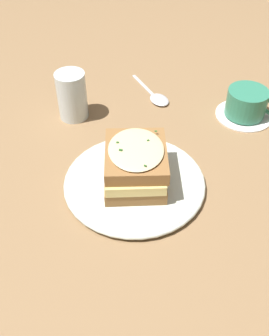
{
  "coord_description": "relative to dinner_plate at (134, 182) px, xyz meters",
  "views": [
    {
      "loc": [
        0.53,
        0.03,
        0.54
      ],
      "look_at": [
        0.01,
        -0.02,
        0.05
      ],
      "focal_mm": 42.0,
      "sensor_mm": 36.0,
      "label": 1
    }
  ],
  "objects": [
    {
      "name": "teacup_with_saucer",
      "position": [
        -0.25,
        0.23,
        0.02
      ],
      "size": [
        0.13,
        0.14,
        0.07
      ],
      "rotation": [
        0.0,
        0.0,
        1.4
      ],
      "color": "white",
      "rests_on": "ground_plane"
    },
    {
      "name": "dinner_plate",
      "position": [
        0.0,
        0.0,
        0.0
      ],
      "size": [
        0.27,
        0.27,
        0.01
      ],
      "color": "silver",
      "rests_on": "ground_plane"
    },
    {
      "name": "water_glass",
      "position": [
        -0.21,
        -0.16,
        0.05
      ],
      "size": [
        0.07,
        0.07,
        0.11
      ],
      "primitive_type": "cylinder",
      "color": "silver",
      "rests_on": "ground_plane"
    },
    {
      "name": "ground_plane",
      "position": [
        -0.01,
        0.02,
        -0.01
      ],
      "size": [
        2.4,
        2.4,
        0.0
      ],
      "primitive_type": "plane",
      "color": "olive"
    },
    {
      "name": "sandwich",
      "position": [
        -0.0,
        0.0,
        0.04
      ],
      "size": [
        0.15,
        0.13,
        0.08
      ],
      "rotation": [
        0.0,
        0.0,
        3.28
      ],
      "color": "olive",
      "rests_on": "dinner_plate"
    },
    {
      "name": "spoon",
      "position": [
        -0.3,
        0.03,
        -0.0
      ],
      "size": [
        0.15,
        0.11,
        0.01
      ],
      "rotation": [
        0.0,
        0.0,
        5.29
      ],
      "color": "silver",
      "rests_on": "ground_plane"
    }
  ]
}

